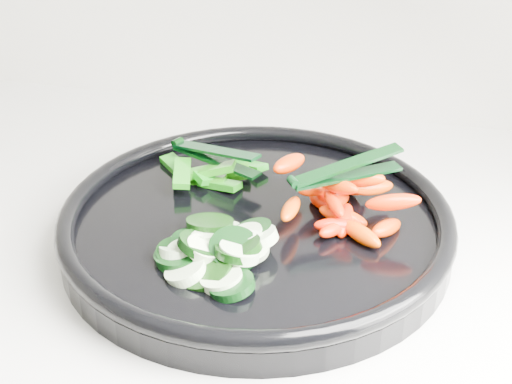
# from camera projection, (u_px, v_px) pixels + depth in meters

# --- Properties ---
(veggie_tray) EXTENTS (0.46, 0.46, 0.04)m
(veggie_tray) POSITION_uv_depth(u_px,v_px,m) (256.00, 223.00, 0.68)
(veggie_tray) COLOR black
(veggie_tray) RESTS_ON counter
(cucumber_pile) EXTENTS (0.12, 0.12, 0.04)m
(cucumber_pile) POSITION_uv_depth(u_px,v_px,m) (213.00, 251.00, 0.62)
(cucumber_pile) COLOR black
(cucumber_pile) RESTS_ON veggie_tray
(carrot_pile) EXTENTS (0.15, 0.13, 0.05)m
(carrot_pile) POSITION_uv_depth(u_px,v_px,m) (342.00, 199.00, 0.68)
(carrot_pile) COLOR red
(carrot_pile) RESTS_ON veggie_tray
(pepper_pile) EXTENTS (0.12, 0.10, 0.04)m
(pepper_pile) POSITION_uv_depth(u_px,v_px,m) (208.00, 174.00, 0.74)
(pepper_pile) COLOR #27710A
(pepper_pile) RESTS_ON veggie_tray
(tong_carrot) EXTENTS (0.10, 0.08, 0.02)m
(tong_carrot) POSITION_uv_depth(u_px,v_px,m) (344.00, 171.00, 0.66)
(tong_carrot) COLOR black
(tong_carrot) RESTS_ON carrot_pile
(tong_pepper) EXTENTS (0.11, 0.06, 0.02)m
(tong_pepper) POSITION_uv_depth(u_px,v_px,m) (213.00, 155.00, 0.74)
(tong_pepper) COLOR black
(tong_pepper) RESTS_ON pepper_pile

